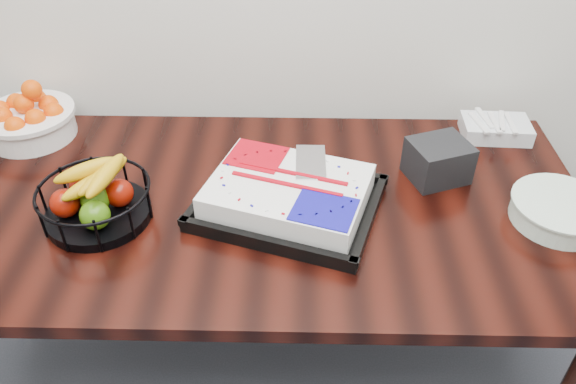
{
  "coord_description": "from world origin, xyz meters",
  "views": [
    {
      "loc": [
        0.09,
        0.79,
        1.73
      ],
      "look_at": [
        0.07,
        1.94,
        0.83
      ],
      "focal_mm": 35.0,
      "sensor_mm": 36.0,
      "label": 1
    }
  ],
  "objects_px": {
    "cake_tray": "(288,196)",
    "tangerine_bowl": "(27,114)",
    "napkin_box": "(438,161)",
    "fruit_basket": "(95,199)",
    "plate_stack": "(559,211)",
    "table": "(265,223)"
  },
  "relations": [
    {
      "from": "cake_tray",
      "to": "tangerine_bowl",
      "type": "relative_size",
      "value": 1.9
    },
    {
      "from": "tangerine_bowl",
      "to": "napkin_box",
      "type": "distance_m",
      "value": 1.28
    },
    {
      "from": "tangerine_bowl",
      "to": "fruit_basket",
      "type": "bearing_deg",
      "value": -50.4
    },
    {
      "from": "tangerine_bowl",
      "to": "napkin_box",
      "type": "xyz_separation_m",
      "value": [
        1.27,
        -0.2,
        -0.02
      ]
    },
    {
      "from": "cake_tray",
      "to": "plate_stack",
      "type": "relative_size",
      "value": 2.18
    },
    {
      "from": "tangerine_bowl",
      "to": "table",
      "type": "bearing_deg",
      "value": -22.5
    },
    {
      "from": "table",
      "to": "napkin_box",
      "type": "height_order",
      "value": "napkin_box"
    },
    {
      "from": "plate_stack",
      "to": "fruit_basket",
      "type": "bearing_deg",
      "value": -179.17
    },
    {
      "from": "cake_tray",
      "to": "fruit_basket",
      "type": "xyz_separation_m",
      "value": [
        -0.5,
        -0.05,
        0.02
      ]
    },
    {
      "from": "cake_tray",
      "to": "fruit_basket",
      "type": "height_order",
      "value": "fruit_basket"
    },
    {
      "from": "table",
      "to": "cake_tray",
      "type": "xyz_separation_m",
      "value": [
        0.07,
        -0.03,
        0.13
      ]
    },
    {
      "from": "fruit_basket",
      "to": "cake_tray",
      "type": "bearing_deg",
      "value": 5.8
    },
    {
      "from": "fruit_basket",
      "to": "plate_stack",
      "type": "height_order",
      "value": "fruit_basket"
    },
    {
      "from": "table",
      "to": "napkin_box",
      "type": "xyz_separation_m",
      "value": [
        0.5,
        0.12,
        0.14
      ]
    },
    {
      "from": "table",
      "to": "cake_tray",
      "type": "distance_m",
      "value": 0.15
    },
    {
      "from": "table",
      "to": "fruit_basket",
      "type": "distance_m",
      "value": 0.47
    },
    {
      "from": "plate_stack",
      "to": "napkin_box",
      "type": "relative_size",
      "value": 1.59
    },
    {
      "from": "cake_tray",
      "to": "plate_stack",
      "type": "height_order",
      "value": "cake_tray"
    },
    {
      "from": "cake_tray",
      "to": "tangerine_bowl",
      "type": "distance_m",
      "value": 0.91
    },
    {
      "from": "plate_stack",
      "to": "napkin_box",
      "type": "xyz_separation_m",
      "value": [
        -0.29,
        0.19,
        0.03
      ]
    },
    {
      "from": "table",
      "to": "plate_stack",
      "type": "bearing_deg",
      "value": -4.84
    },
    {
      "from": "tangerine_bowl",
      "to": "plate_stack",
      "type": "bearing_deg",
      "value": -13.91
    }
  ]
}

